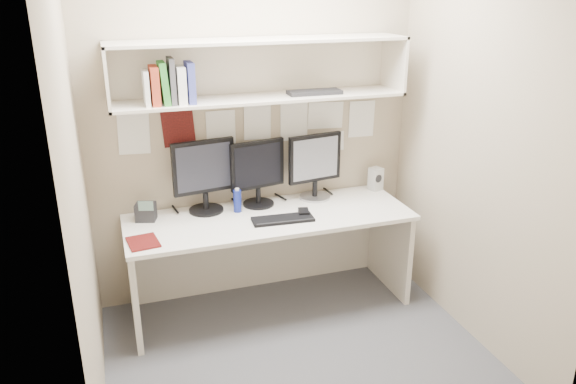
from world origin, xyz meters
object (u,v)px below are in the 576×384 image
object	(u,v)px
maroon_notebook	(143,242)
desk_phone	(146,212)
keyboard	(283,219)
monitor_left	(204,174)
monitor_center	(258,171)
speaker	(376,179)
monitor_right	(315,164)
desk	(270,261)

from	to	relation	value
maroon_notebook	desk_phone	xyz separation A→B (m)	(0.05, 0.36, 0.06)
desk_phone	keyboard	bearing A→B (deg)	-2.22
monitor_left	monitor_center	bearing A→B (deg)	-8.32
monitor_left	maroon_notebook	bearing A→B (deg)	-147.91
monitor_left	speaker	distance (m)	1.36
keyboard	maroon_notebook	world-z (taller)	keyboard
monitor_left	monitor_right	xyz separation A→B (m)	(0.83, 0.00, -0.01)
maroon_notebook	desk_phone	world-z (taller)	desk_phone
keyboard	speaker	xyz separation A→B (m)	(0.88, 0.36, 0.08)
desk_phone	maroon_notebook	bearing A→B (deg)	-81.51
desk	desk_phone	xyz separation A→B (m)	(-0.83, 0.18, 0.43)
keyboard	monitor_center	bearing A→B (deg)	106.82
monitor_right	monitor_left	bearing A→B (deg)	171.31
monitor_center	keyboard	xyz separation A→B (m)	(0.08, -0.35, -0.25)
keyboard	desk	bearing A→B (deg)	118.85
monitor_right	maroon_notebook	size ratio (longest dim) A/B	2.22
monitor_left	monitor_right	world-z (taller)	monitor_left
desk	desk_phone	bearing A→B (deg)	167.80
keyboard	speaker	world-z (taller)	speaker
keyboard	desk_phone	size ratio (longest dim) A/B	2.64
monitor_center	keyboard	world-z (taller)	monitor_center
desk	keyboard	world-z (taller)	keyboard
desk	speaker	xyz separation A→B (m)	(0.94, 0.23, 0.45)
desk	maroon_notebook	xyz separation A→B (m)	(-0.88, -0.18, 0.37)
monitor_left	monitor_right	bearing A→B (deg)	-8.33
monitor_left	keyboard	bearing A→B (deg)	-44.86
monitor_center	monitor_right	bearing A→B (deg)	-10.87
desk	monitor_right	bearing A→B (deg)	27.41
desk_phone	monitor_left	bearing A→B (deg)	22.20
monitor_left	desk_phone	size ratio (longest dim) A/B	3.25
speaker	desk_phone	world-z (taller)	speaker
monitor_left	monitor_center	xyz separation A→B (m)	(0.39, 0.00, -0.02)
maroon_notebook	monitor_left	bearing A→B (deg)	33.07
monitor_right	speaker	distance (m)	0.55
monitor_left	maroon_notebook	xyz separation A→B (m)	(-0.47, -0.40, -0.27)
desk	keyboard	size ratio (longest dim) A/B	4.74
monitor_right	keyboard	distance (m)	0.56
monitor_right	desk_phone	distance (m)	1.27
speaker	maroon_notebook	world-z (taller)	speaker
desk	maroon_notebook	distance (m)	0.97
speaker	monitor_left	bearing A→B (deg)	163.90
desk	desk_phone	size ratio (longest dim) A/B	12.50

